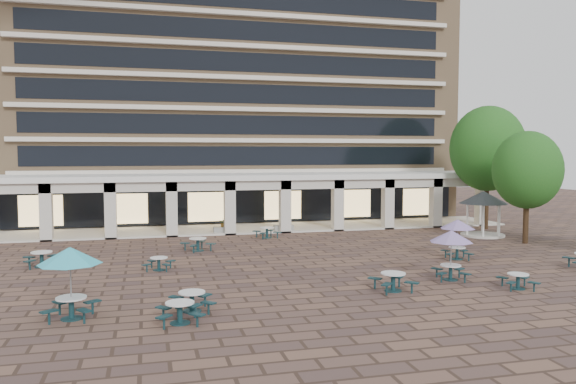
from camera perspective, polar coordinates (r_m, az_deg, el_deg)
The scene contains 19 objects.
ground at distance 30.49m, azimuth 1.44°, elevation -7.45°, with size 120.00×120.00×0.00m, color brown.
apartment_building at distance 55.23m, azimuth -5.80°, elevation 10.79°, with size 40.00×15.50×25.20m.
retail_arcade at distance 44.42m, azimuth -3.70°, elevation 0.05°, with size 42.00×6.60×4.40m.
picnic_table_0 at distance 22.09m, azimuth -9.74°, elevation -10.72°, with size 1.74×1.74×0.77m.
picnic_table_1 at distance 20.69m, azimuth -10.92°, elevation -11.75°, with size 1.75×1.75×0.77m.
picnic_table_2 at distance 27.24m, azimuth 22.33°, elevation -8.25°, with size 1.79×1.79×0.69m.
picnic_table_4 at distance 21.89m, azimuth -21.26°, elevation -6.31°, with size 2.28×2.28×2.64m.
picnic_table_6 at distance 27.77m, azimuth 16.25°, elevation -4.53°, with size 2.05×2.05×2.37m.
picnic_table_7 at distance 25.28m, azimuth 10.63°, elevation -8.79°, with size 1.85×1.85×0.81m.
picnic_table_8 at distance 32.71m, azimuth -23.74°, elevation -6.14°, with size 2.08×2.08×0.82m.
picnic_table_9 at distance 29.90m, azimuth -12.99°, elevation -6.99°, with size 1.76×1.76×0.68m.
picnic_table_11 at distance 33.26m, azimuth 16.85°, elevation -3.29°, with size 1.97×1.97×2.27m.
picnic_table_12 at distance 35.24m, azimuth -9.15°, elevation -5.16°, with size 2.17×2.17×0.80m.
picnic_table_13 at distance 40.04m, azimuth -2.15°, elevation -4.04°, with size 1.94×1.94×0.77m.
gazebo at distance 43.12m, azimuth 19.22°, elevation -1.03°, with size 3.48×3.48×3.24m.
tree_east_a at distance 40.54m, azimuth 23.14°, elevation 2.06°, with size 4.51×4.51×7.52m.
tree_east_c at distance 47.15m, azimuth 19.62°, elevation 4.17°, with size 5.86×5.86×9.77m.
planter_left at distance 42.42m, azimuth -6.58°, elevation -3.63°, with size 1.50×0.71×1.17m.
planter_right at distance 43.27m, azimuth -0.45°, elevation -3.40°, with size 1.50×0.75×1.23m.
Camera 1 is at (-8.06, -28.78, 6.05)m, focal length 35.00 mm.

